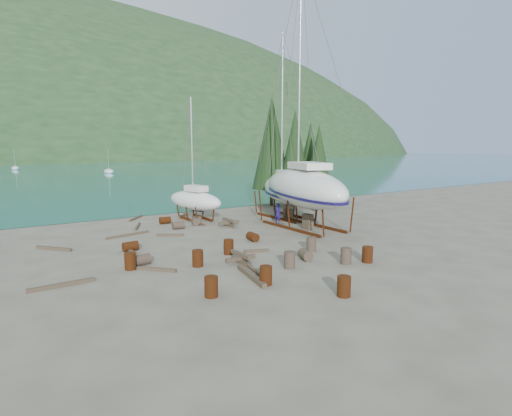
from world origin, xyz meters
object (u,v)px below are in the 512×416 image
large_sailboat_far (285,189)px  large_sailboat_near (303,187)px  worker (278,214)px  small_sailboat_shore (195,200)px

large_sailboat_far → large_sailboat_near: bearing=-87.8°
large_sailboat_near → worker: 3.43m
large_sailboat_near → small_sailboat_shore: 9.74m
large_sailboat_near → worker: bearing=121.4°
large_sailboat_near → small_sailboat_shore: large_sailboat_near is taller
large_sailboat_near → small_sailboat_shore: size_ratio=1.90×
large_sailboat_far → worker: bearing=-116.9°
large_sailboat_far → small_sailboat_shore: 7.95m
large_sailboat_far → worker: size_ratio=9.31×
large_sailboat_far → small_sailboat_shore: (-7.03, 3.61, -0.86)m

